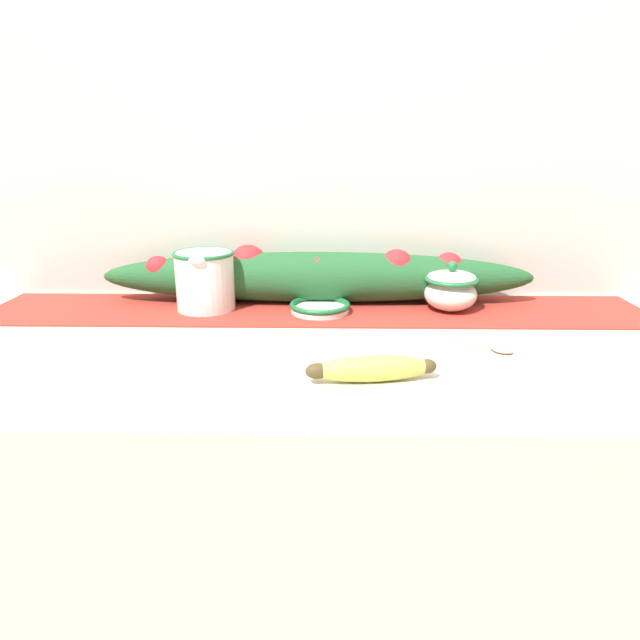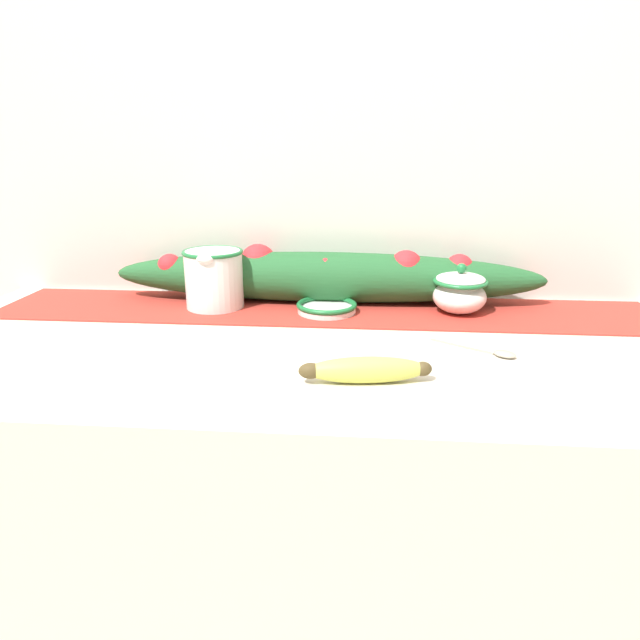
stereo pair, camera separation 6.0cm
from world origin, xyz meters
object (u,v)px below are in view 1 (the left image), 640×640
(cream_pitcher, at_px, (205,278))
(sugar_bowl, at_px, (451,289))
(banana, at_px, (372,369))
(spoon, at_px, (496,349))
(small_dish, at_px, (320,307))

(cream_pitcher, bearing_deg, sugar_bowl, -0.13)
(cream_pitcher, height_order, banana, cream_pitcher)
(cream_pitcher, distance_m, sugar_bowl, 0.50)
(cream_pitcher, relative_size, banana, 0.75)
(sugar_bowl, bearing_deg, spoon, -82.11)
(small_dish, height_order, banana, banana)
(spoon, bearing_deg, sugar_bowl, 131.89)
(cream_pitcher, xyz_separation_m, small_dish, (0.23, -0.02, -0.05))
(small_dish, height_order, spoon, small_dish)
(sugar_bowl, relative_size, small_dish, 0.88)
(cream_pitcher, relative_size, small_dish, 1.18)
(small_dish, bearing_deg, spoon, -35.54)
(sugar_bowl, height_order, banana, sugar_bowl)
(sugar_bowl, distance_m, spoon, 0.24)
(cream_pitcher, bearing_deg, spoon, -23.65)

